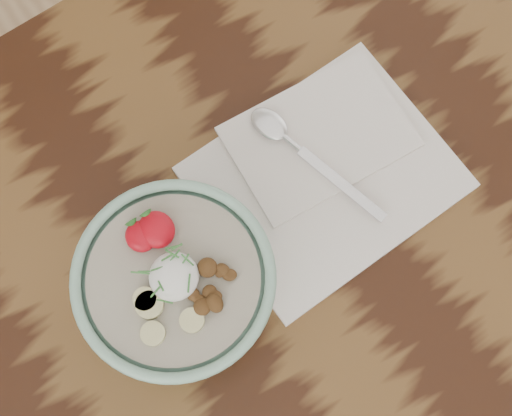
{
  "coord_description": "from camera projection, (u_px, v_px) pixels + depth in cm",
  "views": [
    {
      "loc": [
        -20.21,
        -9.58,
        154.83
      ],
      "look_at": [
        -9.54,
        5.88,
        86.94
      ],
      "focal_mm": 50.0,
      "sensor_mm": 36.0,
      "label": 1
    }
  ],
  "objects": [
    {
      "name": "napkin",
      "position": [
        324.0,
        169.0,
        0.83
      ],
      "size": [
        28.37,
        23.7,
        1.72
      ],
      "rotation": [
        0.0,
        0.0,
        0.02
      ],
      "color": "white",
      "rests_on": "table"
    },
    {
      "name": "breakfast_bowl",
      "position": [
        178.0,
        285.0,
        0.74
      ],
      "size": [
        20.29,
        20.29,
        13.23
      ],
      "rotation": [
        0.0,
        0.0,
        -0.16
      ],
      "color": "#8ABAA3",
      "rests_on": "table"
    },
    {
      "name": "spoon",
      "position": [
        287.0,
        139.0,
        0.83
      ],
      "size": [
        7.0,
        19.72,
        1.04
      ],
      "rotation": [
        0.0,
        0.0,
        0.25
      ],
      "color": "silver",
      "rests_on": "napkin"
    },
    {
      "name": "table",
      "position": [
        343.0,
        248.0,
        0.91
      ],
      "size": [
        160.0,
        90.0,
        75.0
      ],
      "color": "black",
      "rests_on": "ground"
    }
  ]
}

